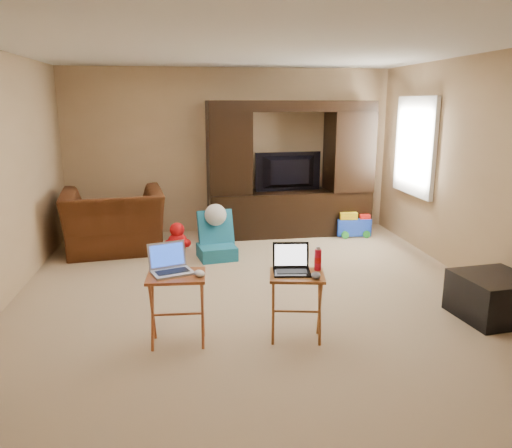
{
  "coord_description": "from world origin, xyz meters",
  "views": [
    {
      "loc": [
        -0.68,
        -5.0,
        1.98
      ],
      "look_at": [
        0.0,
        -0.2,
        0.8
      ],
      "focal_mm": 35.0,
      "sensor_mm": 36.0,
      "label": 1
    }
  ],
  "objects": [
    {
      "name": "floor",
      "position": [
        0.0,
        0.0,
        0.0
      ],
      "size": [
        5.5,
        5.5,
        0.0
      ],
      "primitive_type": "plane",
      "color": "#C8AE8A",
      "rests_on": "ground"
    },
    {
      "name": "ceiling",
      "position": [
        0.0,
        0.0,
        2.5
      ],
      "size": [
        5.5,
        5.5,
        0.0
      ],
      "primitive_type": "plane",
      "rotation": [
        3.14,
        0.0,
        0.0
      ],
      "color": "silver",
      "rests_on": "ground"
    },
    {
      "name": "wall_back",
      "position": [
        0.0,
        2.75,
        1.25
      ],
      "size": [
        5.0,
        0.0,
        5.0
      ],
      "primitive_type": "plane",
      "rotation": [
        1.57,
        0.0,
        0.0
      ],
      "color": "tan",
      "rests_on": "ground"
    },
    {
      "name": "wall_front",
      "position": [
        0.0,
        -2.75,
        1.25
      ],
      "size": [
        5.0,
        0.0,
        5.0
      ],
      "primitive_type": "plane",
      "rotation": [
        -1.57,
        0.0,
        0.0
      ],
      "color": "tan",
      "rests_on": "ground"
    },
    {
      "name": "wall_right",
      "position": [
        2.5,
        0.0,
        1.25
      ],
      "size": [
        0.0,
        5.5,
        5.5
      ],
      "primitive_type": "plane",
      "rotation": [
        1.57,
        0.0,
        -1.57
      ],
      "color": "tan",
      "rests_on": "ground"
    },
    {
      "name": "window_pane",
      "position": [
        2.48,
        1.55,
        1.4
      ],
      "size": [
        0.0,
        1.2,
        1.2
      ],
      "primitive_type": "plane",
      "rotation": [
        1.57,
        0.0,
        -1.57
      ],
      "color": "white",
      "rests_on": "ground"
    },
    {
      "name": "window_frame",
      "position": [
        2.46,
        1.55,
        1.4
      ],
      "size": [
        0.06,
        1.14,
        1.34
      ],
      "primitive_type": "cube",
      "color": "white",
      "rests_on": "ground"
    },
    {
      "name": "entertainment_center",
      "position": [
        0.87,
        2.37,
        1.01
      ],
      "size": [
        2.48,
        0.69,
        2.01
      ],
      "primitive_type": "cube",
      "rotation": [
        0.0,
        0.0,
        0.03
      ],
      "color": "black",
      "rests_on": "floor"
    },
    {
      "name": "television",
      "position": [
        0.87,
        2.32,
        0.97
      ],
      "size": [
        1.03,
        0.25,
        0.59
      ],
      "primitive_type": "imported",
      "rotation": [
        0.0,
        0.0,
        3.25
      ],
      "color": "black",
      "rests_on": "entertainment_center"
    },
    {
      "name": "recliner",
      "position": [
        -1.67,
        1.77,
        0.42
      ],
      "size": [
        1.44,
        1.3,
        0.84
      ],
      "primitive_type": "imported",
      "rotation": [
        0.0,
        0.0,
        3.28
      ],
      "color": "#4C2610",
      "rests_on": "floor"
    },
    {
      "name": "child_rocker",
      "position": [
        -0.31,
        1.24,
        0.31
      ],
      "size": [
        0.55,
        0.6,
        0.62
      ],
      "primitive_type": null,
      "rotation": [
        0.0,
        0.0,
        0.17
      ],
      "color": "#186585",
      "rests_on": "floor"
    },
    {
      "name": "plush_toy",
      "position": [
        -0.82,
        1.61,
        0.21
      ],
      "size": [
        0.37,
        0.31,
        0.42
      ],
      "primitive_type": null,
      "color": "red",
      "rests_on": "floor"
    },
    {
      "name": "push_toy",
      "position": [
        1.82,
        2.1,
        0.19
      ],
      "size": [
        0.55,
        0.42,
        0.39
      ],
      "primitive_type": null,
      "rotation": [
        0.0,
        0.0,
        -0.1
      ],
      "color": "blue",
      "rests_on": "floor"
    },
    {
      "name": "ottoman",
      "position": [
        2.15,
        -0.97,
        0.21
      ],
      "size": [
        0.71,
        0.71,
        0.41
      ],
      "primitive_type": "cube",
      "rotation": [
        0.0,
        0.0,
        0.11
      ],
      "color": "black",
      "rests_on": "floor"
    },
    {
      "name": "tray_table_left",
      "position": [
        -0.79,
        -1.09,
        0.31
      ],
      "size": [
        0.49,
        0.4,
        0.61
      ],
      "primitive_type": "cube",
      "rotation": [
        0.0,
        0.0,
        -0.05
      ],
      "color": "#A85228",
      "rests_on": "floor"
    },
    {
      "name": "tray_table_right",
      "position": [
        0.21,
        -1.15,
        0.29
      ],
      "size": [
        0.51,
        0.44,
        0.59
      ],
      "primitive_type": "cube",
      "rotation": [
        0.0,
        0.0,
        -0.18
      ],
      "color": "#965324",
      "rests_on": "floor"
    },
    {
      "name": "laptop_left",
      "position": [
        -0.82,
        -1.06,
        0.73
      ],
      "size": [
        0.39,
        0.36,
        0.24
      ],
      "primitive_type": "cube",
      "rotation": [
        0.0,
        0.0,
        0.34
      ],
      "color": "silver",
      "rests_on": "tray_table_left"
    },
    {
      "name": "laptop_right",
      "position": [
        0.17,
        -1.13,
        0.71
      ],
      "size": [
        0.34,
        0.29,
        0.24
      ],
      "primitive_type": "cube",
      "rotation": [
        0.0,
        0.0,
        -0.12
      ],
      "color": "black",
      "rests_on": "tray_table_right"
    },
    {
      "name": "mouse_left",
      "position": [
        -0.6,
        -1.16,
        0.64
      ],
      "size": [
        0.11,
        0.14,
        0.05
      ],
      "primitive_type": "ellipsoid",
      "rotation": [
        0.0,
        0.0,
        0.32
      ],
      "color": "silver",
      "rests_on": "tray_table_left"
    },
    {
      "name": "mouse_right",
      "position": [
        0.34,
        -1.27,
        0.61
      ],
      "size": [
        0.1,
        0.13,
        0.05
      ],
      "primitive_type": "ellipsoid",
      "rotation": [
        0.0,
        0.0,
        -0.18
      ],
      "color": "#3A3A3F",
      "rests_on": "tray_table_right"
    },
    {
      "name": "water_bottle",
      "position": [
        0.41,
        -1.07,
        0.68
      ],
      "size": [
        0.06,
        0.06,
        0.18
      ],
      "primitive_type": "cylinder",
      "color": "red",
      "rests_on": "tray_table_right"
    }
  ]
}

